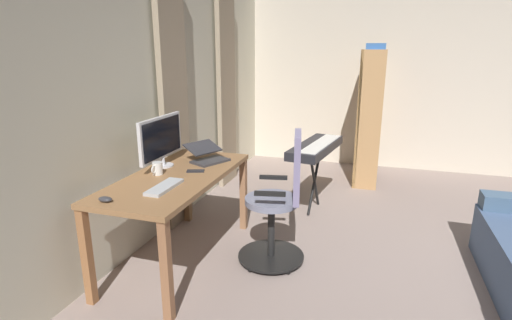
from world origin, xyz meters
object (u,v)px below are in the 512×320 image
Objects in this scene: computer_monitor at (161,139)px; mug_tea at (157,168)px; desk at (177,186)px; piano_keyboard at (316,149)px; computer_keyboard at (164,187)px; cell_phone_face_up at (196,171)px; office_chair at (280,204)px; computer_mouse at (105,199)px; bookshelf at (367,116)px; laptop at (207,156)px.

computer_monitor is 4.90× the size of mug_tea.
mug_tea reaches higher than desk.
piano_keyboard reaches higher than desk.
desk is 12.06× the size of mug_tea.
mug_tea is (-0.28, -0.23, 0.04)m from computer_keyboard.
cell_phone_face_up is 1.12× the size of mug_tea.
desk is at bearing 94.49° from office_chair.
computer_monitor is 0.63m from computer_keyboard.
office_chair is 0.95m from computer_keyboard.
office_chair is (-0.23, 0.81, -0.15)m from desk.
computer_keyboard is at bearing 39.15° from mug_tea.
piano_keyboard is (-1.46, 1.04, -0.11)m from mug_tea.
office_chair is at bearing 127.25° from computer_keyboard.
office_chair is 11.11× the size of computer_mouse.
bookshelf is (-2.74, 1.50, 0.07)m from mug_tea.
office_chair is 1.35m from computer_mouse.
office_chair is 2.70× the size of laptop.
computer_mouse is 3.69m from bookshelf.
office_chair is at bearing 106.07° from desk.
desk is at bearing -62.23° from cell_phone_face_up.
piano_keyboard is (-1.18, 0.09, 0.19)m from office_chair.
mug_tea reaches higher than computer_keyboard.
desk is 0.35m from computer_keyboard.
laptop is 0.53m from mug_tea.
computer_monitor reaches higher than computer_mouse.
cell_phone_face_up is at bearing 161.23° from computer_mouse.
desk is 0.86× the size of bookshelf.
computer_mouse is (0.85, 0.07, -0.22)m from computer_monitor.
desk is 0.19m from cell_phone_face_up.
computer_keyboard is 0.36m from mug_tea.
computer_monitor is (0.05, -1.04, 0.49)m from office_chair.
cell_phone_face_up is at bearing 176.01° from computer_keyboard.
office_chair is 0.61× the size of bookshelf.
laptop reaches higher than cell_phone_face_up.
bookshelf is at bearing 151.34° from mug_tea.
computer_mouse is 0.63m from mug_tea.
computer_monitor reaches higher than computer_keyboard.
piano_keyboard is (-1.74, 0.82, -0.07)m from computer_keyboard.
laptop is at bearing -179.59° from computer_keyboard.
mug_tea is (0.48, -0.22, 0.00)m from laptop.
computer_monitor is 2.97m from bookshelf.
office_chair is 1.76× the size of computer_monitor.
bookshelf is at bearing 134.30° from cell_phone_face_up.
cell_phone_face_up is (0.11, -0.70, 0.25)m from office_chair.
desk is 0.70m from computer_mouse.
laptop is 0.23× the size of bookshelf.
desk is 4.24× the size of computer_keyboard.
computer_monitor is at bearing -119.99° from cell_phone_face_up.
cell_phone_face_up is at bearing -25.71° from bookshelf.
desk is at bearing -166.08° from computer_keyboard.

